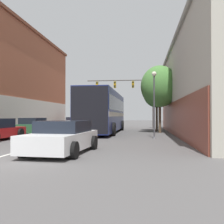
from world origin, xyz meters
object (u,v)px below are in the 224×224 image
at_px(traffic_signal_gantry, 130,90).
at_px(street_lamp, 154,100).
at_px(hatchback_foreground, 62,137).
at_px(parked_car_left_far, 74,122).
at_px(bus, 104,110).
at_px(street_tree_far, 157,93).
at_px(parked_car_left_near, 34,126).
at_px(street_tree_near, 160,86).

bearing_deg(traffic_signal_gantry, street_lamp, -80.85).
height_order(hatchback_foreground, parked_car_left_far, parked_car_left_far).
bearing_deg(bus, street_tree_far, -53.00).
bearing_deg(hatchback_foreground, street_lamp, -24.54).
relative_size(parked_car_left_near, street_lamp, 0.91).
bearing_deg(traffic_signal_gantry, parked_car_left_near, -124.17).
xyz_separation_m(bus, street_lamp, (4.18, -5.38, 0.58)).
bearing_deg(traffic_signal_gantry, bus, -101.76).
height_order(parked_car_left_near, traffic_signal_gantry, traffic_signal_gantry).
relative_size(bus, parked_car_left_far, 2.75).
bearing_deg(street_tree_near, traffic_signal_gantry, 109.71).
relative_size(bus, street_tree_near, 2.07).
bearing_deg(street_tree_far, parked_car_left_far, 140.91).
bearing_deg(parked_car_left_far, street_tree_far, -132.10).
xyz_separation_m(bus, parked_car_left_far, (-6.13, 12.44, -1.33)).
relative_size(hatchback_foreground, street_lamp, 0.99).
height_order(parked_car_left_near, street_tree_near, street_tree_near).
bearing_deg(parked_car_left_far, bus, -156.79).
xyz_separation_m(parked_car_left_far, street_lamp, (10.31, -17.83, 1.91)).
distance_m(hatchback_foreground, street_tree_near, 14.31).
xyz_separation_m(bus, parked_car_left_near, (-5.57, -1.99, -1.33)).
xyz_separation_m(bus, hatchback_foreground, (0.27, -12.59, -1.34)).
height_order(bus, hatchback_foreground, bus).
bearing_deg(parked_car_left_near, traffic_signal_gantry, -31.22).
height_order(hatchback_foreground, parked_car_left_near, parked_car_left_near).
xyz_separation_m(parked_car_left_far, street_tree_near, (11.02, -11.93, 3.44)).
distance_m(traffic_signal_gantry, street_tree_far, 6.17).
height_order(parked_car_left_far, street_tree_far, street_tree_far).
relative_size(street_lamp, street_tree_far, 0.83).
height_order(parked_car_left_far, street_lamp, street_lamp).
distance_m(street_lamp, street_tree_near, 6.13).
xyz_separation_m(parked_car_left_near, parked_car_left_far, (-0.56, 14.44, 0.00)).
distance_m(bus, hatchback_foreground, 12.67).
height_order(bus, street_tree_far, street_tree_far).
height_order(bus, street_tree_near, street_tree_near).
distance_m(bus, parked_car_left_near, 6.07).
height_order(parked_car_left_near, street_tree_far, street_tree_far).
height_order(traffic_signal_gantry, street_tree_near, traffic_signal_gantry).
bearing_deg(traffic_signal_gantry, street_tree_far, -61.57).
distance_m(bus, parked_car_left_far, 13.93).
bearing_deg(street_tree_near, parked_car_left_near, -166.55).
xyz_separation_m(hatchback_foreground, street_lamp, (3.91, 7.21, 1.92)).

